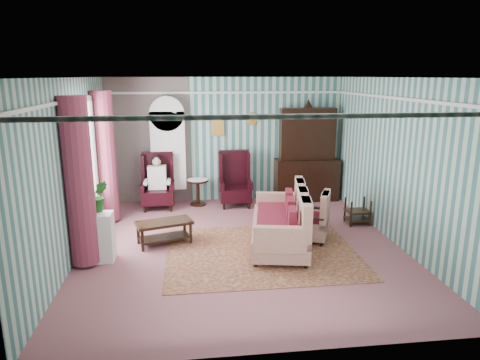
{
  "coord_description": "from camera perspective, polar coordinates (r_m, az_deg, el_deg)",
  "views": [
    {
      "loc": [
        -0.87,
        -6.99,
        2.93
      ],
      "look_at": [
        0.04,
        0.6,
        1.06
      ],
      "focal_mm": 32.0,
      "sensor_mm": 36.0,
      "label": 1
    }
  ],
  "objects": [
    {
      "name": "floor",
      "position": [
        7.63,
        0.23,
        -8.85
      ],
      "size": [
        6.0,
        6.0,
        0.0
      ],
      "primitive_type": "plane",
      "color": "#864E55",
      "rests_on": "ground"
    },
    {
      "name": "room_shell",
      "position": [
        7.22,
        -4.83,
        6.36
      ],
      "size": [
        5.53,
        6.02,
        2.91
      ],
      "color": "#396767",
      "rests_on": "ground"
    },
    {
      "name": "bookcase",
      "position": [
        10.0,
        -9.5,
        3.14
      ],
      "size": [
        0.8,
        0.28,
        2.24
      ],
      "primitive_type": "cube",
      "color": "silver",
      "rests_on": "floor"
    },
    {
      "name": "dresser_hutch",
      "position": [
        10.24,
        8.96,
        3.75
      ],
      "size": [
        1.5,
        0.56,
        2.36
      ],
      "primitive_type": "cube",
      "color": "black",
      "rests_on": "floor"
    },
    {
      "name": "wingback_left",
      "position": [
        9.74,
        -10.95,
        -0.19
      ],
      "size": [
        0.76,
        0.8,
        1.25
      ],
      "primitive_type": "cube",
      "color": "black",
      "rests_on": "floor"
    },
    {
      "name": "wingback_right",
      "position": [
        9.77,
        -0.66,
        0.1
      ],
      "size": [
        0.76,
        0.8,
        1.25
      ],
      "primitive_type": "cube",
      "color": "black",
      "rests_on": "floor"
    },
    {
      "name": "seated_woman",
      "position": [
        9.75,
        -10.94,
        -0.39
      ],
      "size": [
        0.44,
        0.4,
        1.18
      ],
      "primitive_type": null,
      "color": "silver",
      "rests_on": "floor"
    },
    {
      "name": "round_side_table",
      "position": [
        9.94,
        -5.63,
        -1.65
      ],
      "size": [
        0.5,
        0.5,
        0.6
      ],
      "primitive_type": "cylinder",
      "color": "black",
      "rests_on": "floor"
    },
    {
      "name": "nest_table",
      "position": [
        8.97,
        15.4,
        -4.01
      ],
      "size": [
        0.45,
        0.38,
        0.54
      ],
      "primitive_type": "cube",
      "color": "black",
      "rests_on": "floor"
    },
    {
      "name": "plant_stand",
      "position": [
        7.31,
        -18.64,
        -7.25
      ],
      "size": [
        0.55,
        0.35,
        0.8
      ],
      "primitive_type": "cube",
      "color": "silver",
      "rests_on": "floor"
    },
    {
      "name": "rug",
      "position": [
        7.39,
        2.86,
        -9.57
      ],
      "size": [
        3.2,
        2.6,
        0.01
      ],
      "primitive_type": "cube",
      "color": "#4D191F",
      "rests_on": "floor"
    },
    {
      "name": "sofa",
      "position": [
        7.54,
        5.28,
        -5.18
      ],
      "size": [
        1.26,
        2.22,
        0.98
      ],
      "primitive_type": "cube",
      "rotation": [
        0.0,
        0.0,
        1.39
      ],
      "color": "#B7B28D",
      "rests_on": "floor"
    },
    {
      "name": "floral_armchair",
      "position": [
        7.89,
        9.19,
        -4.71
      ],
      "size": [
        0.96,
        0.98,
        0.91
      ],
      "primitive_type": "cube",
      "rotation": [
        0.0,
        0.0,
        1.15
      ],
      "color": "#C2BA96",
      "rests_on": "floor"
    },
    {
      "name": "coffee_table",
      "position": [
        7.79,
        -10.03,
        -6.91
      ],
      "size": [
        1.07,
        0.73,
        0.42
      ],
      "primitive_type": "cube",
      "rotation": [
        0.0,
        0.0,
        0.3
      ],
      "color": "black",
      "rests_on": "floor"
    },
    {
      "name": "potted_plant_a",
      "position": [
        7.1,
        -19.61,
        -2.81
      ],
      "size": [
        0.41,
        0.37,
        0.41
      ],
      "primitive_type": "imported",
      "rotation": [
        0.0,
        0.0,
        0.16
      ],
      "color": "#19521E",
      "rests_on": "plant_stand"
    },
    {
      "name": "potted_plant_b",
      "position": [
        7.2,
        -18.31,
        -2.05
      ],
      "size": [
        0.33,
        0.3,
        0.51
      ],
      "primitive_type": "imported",
      "rotation": [
        0.0,
        0.0,
        0.3
      ],
      "color": "#28551A",
      "rests_on": "plant_stand"
    },
    {
      "name": "potted_plant_c",
      "position": [
        7.2,
        -19.52,
        -2.7
      ],
      "size": [
        0.28,
        0.28,
        0.38
      ],
      "primitive_type": "imported",
      "rotation": [
        0.0,
        0.0,
        0.39
      ],
      "color": "#25581B",
      "rests_on": "plant_stand"
    }
  ]
}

